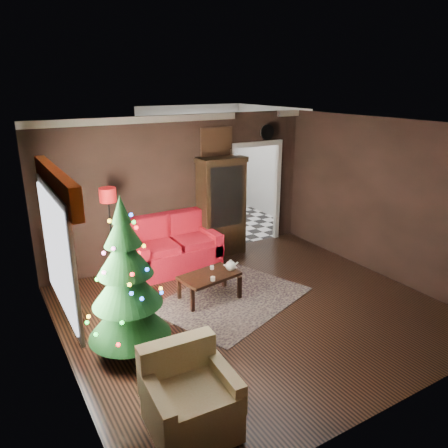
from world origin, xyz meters
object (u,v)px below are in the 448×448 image
floor_lamp (112,239)px  teapot (231,266)px  kitchen_table (215,214)px  loveseat (174,244)px  armchair (191,394)px  curio_cabinet (221,209)px  coffee_table (209,286)px  christmas_tree (126,279)px  wall_clock (267,132)px

floor_lamp → teapot: bearing=-42.3°
teapot → kitchen_table: 3.40m
loveseat → armchair: bearing=-112.1°
curio_cabinet → coffee_table: (-1.16, -1.60, -0.73)m
loveseat → christmas_tree: christmas_tree is taller
armchair → floor_lamp: bearing=87.8°
floor_lamp → coffee_table: (1.15, -1.34, -0.61)m
christmas_tree → teapot: christmas_tree is taller
curio_cabinet → wall_clock: 1.88m
floor_lamp → coffee_table: bearing=-49.2°
coffee_table → kitchen_table: size_ratio=1.24×
curio_cabinet → floor_lamp: size_ratio=1.07×
curio_cabinet → christmas_tree: size_ratio=0.95×
curio_cabinet → armchair: bearing=-124.0°
christmas_tree → teapot: (1.96, 0.72, -0.53)m
christmas_tree → kitchen_table: (3.40, 3.80, -0.67)m
loveseat → armchair: size_ratio=1.95×
armchair → loveseat: bearing=71.2°
curio_cabinet → armchair: (-2.67, -3.97, -0.49)m
teapot → kitchen_table: size_ratio=0.26×
armchair → coffee_table: (1.51, 2.37, -0.24)m
coffee_table → wall_clock: (2.36, 1.78, 2.16)m
loveseat → curio_cabinet: 1.25m
loveseat → armchair: 4.05m
loveseat → floor_lamp: bearing=-178.0°
curio_cabinet → kitchen_table: (0.65, 1.43, -0.57)m
wall_clock → kitchen_table: size_ratio=0.43×
curio_cabinet → floor_lamp: (-2.31, -0.26, -0.12)m
christmas_tree → teapot: size_ratio=10.33×
loveseat → armchair: (-1.52, -3.75, -0.04)m
teapot → wall_clock: 3.28m
curio_cabinet → teapot: curio_cabinet is taller
floor_lamp → armchair: floor_lamp is taller
loveseat → christmas_tree: bearing=-126.6°
kitchen_table → wall_clock: bearing=-66.3°
coffee_table → teapot: bearing=-8.0°
loveseat → floor_lamp: size_ratio=0.96×
floor_lamp → loveseat: bearing=2.0°
loveseat → teapot: 1.47m
floor_lamp → armchair: bearing=-95.5°
floor_lamp → kitchen_table: size_ratio=2.37×
christmas_tree → wall_clock: (3.95, 2.55, 1.33)m
floor_lamp → coffee_table: 1.87m
coffee_table → kitchen_table: 3.53m
loveseat → coffee_table: loveseat is taller
curio_cabinet → wall_clock: size_ratio=5.94×
loveseat → christmas_tree: 2.73m
christmas_tree → kitchen_table: bearing=48.2°
armchair → kitchen_table: armchair is taller
coffee_table → wall_clock: bearing=37.0°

